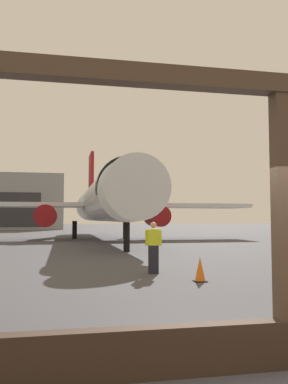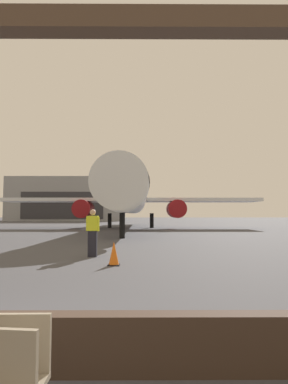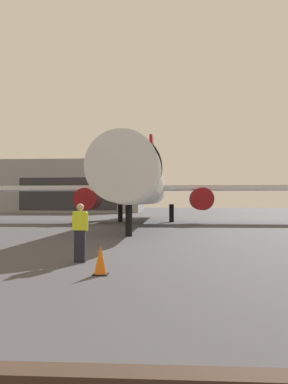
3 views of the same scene
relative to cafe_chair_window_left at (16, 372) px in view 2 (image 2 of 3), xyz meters
name	(u,v)px [view 2 (image 2 of 3)]	position (x,y,z in m)	size (l,w,h in m)	color
ground_plane	(126,226)	(-1.29, 41.05, -0.52)	(220.00, 220.00, 0.00)	#424247
cafe_chair_window_left	(16,372)	(0.00, 0.00, 0.00)	(0.40, 0.40, 0.87)	gray
airplane	(130,197)	(-0.45, 32.41, 2.88)	(28.18, 34.51, 10.17)	silver
ground_crew_worker	(93,232)	(-0.98, 9.76, 0.38)	(0.53, 0.29, 1.74)	black
traffic_cone	(114,254)	(-0.02, 7.78, -0.17)	(0.36, 0.36, 0.72)	orange
distant_hangar	(71,200)	(-16.62, 77.04, 4.44)	(25.74, 17.63, 9.93)	gray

